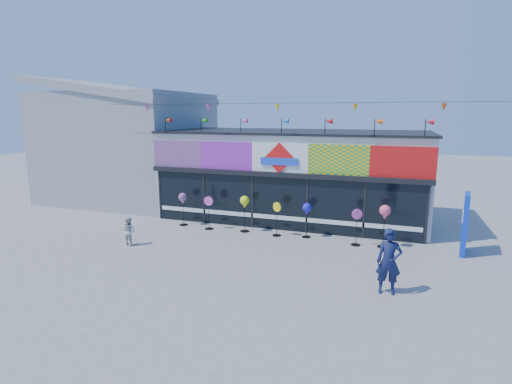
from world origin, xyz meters
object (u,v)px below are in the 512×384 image
at_px(spinner_2, 245,203).
at_px(spinner_1, 209,212).
at_px(spinner_3, 277,218).
at_px(adult_man, 389,262).
at_px(child, 129,231).
at_px(blue_sign, 465,224).
at_px(spinner_5, 356,226).
at_px(spinner_0, 183,199).
at_px(spinner_4, 307,210).
at_px(spinner_6, 385,214).

bearing_deg(spinner_2, spinner_1, -174.52).
height_order(spinner_3, adult_man, adult_man).
relative_size(adult_man, child, 1.71).
distance_m(spinner_2, spinner_3, 1.53).
relative_size(spinner_2, adult_man, 0.84).
xyz_separation_m(blue_sign, spinner_5, (-3.68, -0.33, -0.35)).
xyz_separation_m(blue_sign, spinner_0, (-11.21, -0.00, 0.08)).
xyz_separation_m(spinner_1, spinner_4, (4.21, 0.22, 0.37)).
bearing_deg(spinner_4, spinner_2, -178.51).
height_order(spinner_4, adult_man, adult_man).
bearing_deg(spinner_1, spinner_5, -1.36).
bearing_deg(blue_sign, spinner_3, -170.56).
relative_size(spinner_2, spinner_5, 1.09).
bearing_deg(spinner_3, spinner_4, 9.30).
bearing_deg(spinner_4, spinner_3, -170.70).
bearing_deg(spinner_6, blue_sign, 4.94).
xyz_separation_m(spinner_3, spinner_5, (3.16, -0.17, 0.00)).
bearing_deg(spinner_4, spinner_5, -10.55).
bearing_deg(spinner_2, spinner_4, 1.49).
height_order(spinner_2, spinner_6, spinner_6).
distance_m(blue_sign, adult_man, 4.92).
height_order(spinner_0, spinner_2, spinner_2).
xyz_separation_m(blue_sign, spinner_3, (-6.84, -0.16, -0.35)).
xyz_separation_m(spinner_3, spinner_4, (1.18, 0.19, 0.39)).
height_order(spinner_3, spinner_4, spinner_4).
relative_size(spinner_0, spinner_4, 1.04).
bearing_deg(spinner_3, blue_sign, 1.33).
bearing_deg(spinner_2, adult_man, -35.97).
distance_m(spinner_0, spinner_1, 1.42).
bearing_deg(spinner_5, spinner_3, 176.85).
relative_size(spinner_3, spinner_4, 0.99).
bearing_deg(adult_man, spinner_0, 148.52).
bearing_deg(spinner_1, spinner_0, 172.30).
distance_m(blue_sign, spinner_2, 8.28).
xyz_separation_m(spinner_2, spinner_6, (5.58, -0.20, 0.06)).
relative_size(blue_sign, adult_man, 1.18).
bearing_deg(spinner_1, spinner_4, 3.00).
bearing_deg(spinner_1, child, -124.32).
relative_size(blue_sign, spinner_5, 1.54).
height_order(blue_sign, spinner_0, blue_sign).
height_order(blue_sign, spinner_5, blue_sign).
bearing_deg(blue_sign, spinner_4, -172.24).
height_order(spinner_0, spinner_5, spinner_0).
distance_m(spinner_2, spinner_6, 5.58).
bearing_deg(spinner_6, child, -162.82).
bearing_deg(spinner_4, spinner_0, -179.60).
xyz_separation_m(spinner_1, spinner_6, (7.17, -0.05, 0.53)).
relative_size(spinner_2, spinner_3, 1.10).
height_order(spinner_0, child, spinner_0).
bearing_deg(spinner_3, spinner_6, -1.03).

